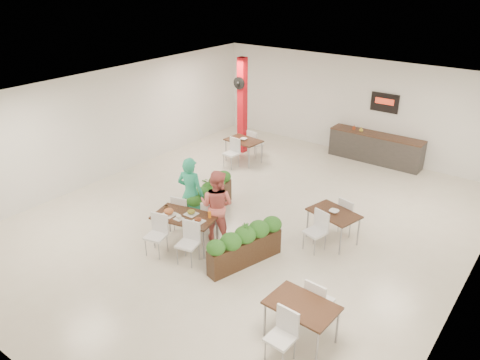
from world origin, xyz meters
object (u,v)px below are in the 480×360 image
Objects in this scene: red_column at (242,105)px; diner_man at (191,194)px; planter_right at (245,244)px; side_table_a at (244,144)px; planter_left at (210,196)px; side_table_c at (302,311)px; diner_woman at (217,205)px; main_table at (185,220)px; service_counter at (375,147)px; side_table_b at (333,217)px.

red_column is 1.73× the size of diner_man.
planter_right reaches higher than side_table_a.
planter_left is 4.83m from side_table_c.
side_table_c is (3.22, -1.70, -0.24)m from diner_woman.
planter_right is 1.11× the size of side_table_a.
red_column is 1.73× the size of main_table.
planter_left is at bearing 151.50° from side_table_c.
planter_left is (1.98, -4.05, -1.13)m from red_column.
service_counter reaches higher than main_table.
diner_man is at bearing -82.40° from planter_left.
side_table_c is at bearing 139.06° from diner_woman.
planter_right is 2.43m from side_table_c.
side_table_c is (4.12, -2.52, 0.11)m from planter_left.
red_column reaches higher than diner_man.
diner_woman reaches higher than side_table_a.
service_counter is 1.74× the size of diner_woman.
side_table_a is (0.59, -0.71, -1.02)m from red_column.
red_column is 1.91× the size of side_table_b.
diner_woman reaches higher than side_table_c.
service_counter is 1.62× the size of main_table.
service_counter is 6.25m from planter_left.
diner_man is 0.96× the size of planter_left.
main_table is 3.39m from side_table_b.
service_counter is at bearing -112.37° from diner_woman.
main_table is at bearing 107.79° from diner_man.
red_column is 5.34m from diner_man.
side_table_b is (1.10, -5.23, 0.13)m from service_counter.
service_counter is 1.63× the size of diner_man.
diner_man is at bearing 120.80° from main_table.
side_table_b is at bearing -166.56° from diner_man.
diner_man reaches higher than planter_left.
side_table_c is (3.62, -1.05, -0.01)m from main_table.
service_counter is 5.35m from side_table_b.
planter_right is at bearing 145.03° from diner_woman.
red_column is at bearing 134.42° from side_table_a.
main_table is 5.18m from side_table_a.
main_table is 1.13× the size of side_table_c.
diner_man is 1.01× the size of planter_right.
red_column is 6.14m from main_table.
planter_left is at bearing -54.88° from diner_woman.
side_table_a is at bearing 112.63° from planter_left.
diner_man is (-1.91, -6.73, 0.43)m from service_counter.
red_column is 4.65m from planter_left.
side_table_a is at bearing -50.29° from red_column.
service_counter reaches higher than side_table_a.
planter_right is (1.55, 0.20, -0.14)m from main_table.
main_table is 0.81m from diner_woman.
planter_right is at bearing 7.29° from main_table.
red_column is at bearing 116.05° from planter_left.
side_table_b is at bearing 12.35° from planter_left.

